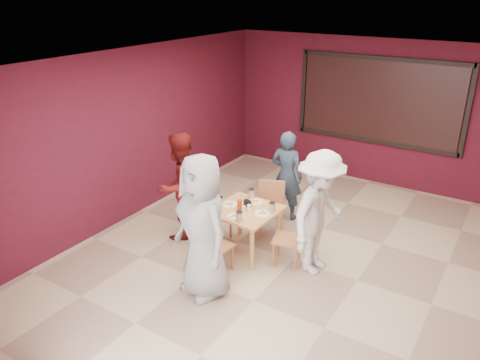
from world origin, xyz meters
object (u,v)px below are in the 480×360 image
Objects in this scene: diner_front at (203,227)px; chair_right at (292,236)px; diner_right at (319,213)px; dining_table at (246,214)px; chair_back at (270,205)px; chair_left at (210,206)px; diner_left at (180,186)px; chair_front at (213,245)px; diner_back at (287,175)px.

chair_right is at bearing 81.52° from diner_front.
dining_table is at bearing 100.91° from diner_right.
dining_table is 0.53× the size of diner_right.
chair_left is at bearing -141.37° from chair_back.
diner_left is 2.21m from diner_right.
chair_front is 0.85× the size of chair_left.
chair_back is at bearing 91.49° from diner_back.
diner_back is at bearing 60.75° from chair_left.
chair_back is at bearing 131.79° from diner_left.
diner_left is (-1.11, -0.11, 0.22)m from dining_table.
diner_right is at bearing 103.23° from diner_left.
chair_left is 1.82m from diner_right.
diner_right is at bearing 71.38° from diner_front.
diner_back is (-0.01, 1.32, 0.14)m from dining_table.
diner_right is at bearing 0.89° from chair_left.
diner_back is (-0.05, 0.64, 0.27)m from chair_back.
dining_table is at bearing 114.12° from diner_front.
diner_left is (-1.10, -1.43, 0.08)m from diner_back.
diner_left is at bearing 100.60° from diner_right.
chair_back reaches higher than chair_right.
dining_table is 1.17m from diner_front.
chair_left is 0.55× the size of diner_left.
chair_right is 1.49m from diner_back.
diner_left is at bearing 49.64° from diner_back.
diner_front is (0.07, -1.12, 0.32)m from dining_table.
chair_back is at bearing 111.63° from diner_front.
diner_back is (-0.74, 1.26, 0.32)m from chair_right.
chair_right is at bearing 4.87° from dining_table.
diner_front is at bearing -88.89° from chair_back.
chair_back is at bearing 138.14° from chair_right.
diner_front is 1.08× the size of diner_right.
diner_front is 1.12× the size of diner_left.
chair_left is 1.43m from chair_right.
diner_front reaches higher than diner_back.
chair_front is 2.06m from diner_back.
diner_back is (-0.08, 2.44, -0.18)m from diner_front.
chair_left reaches higher than dining_table.
chair_back is 1.25m from diner_right.
diner_back reaches higher than chair_back.
diner_front is (0.03, -1.80, 0.45)m from chair_back.
chair_back is 0.93× the size of chair_left.
chair_left is at bearing 127.95° from chair_front.
chair_right is 1.89m from diner_left.
chair_left is at bearing 172.34° from dining_table.
diner_front is at bearing 89.12° from diner_back.
chair_front is at bearing 130.69° from diner_right.
diner_back is (0.05, 2.04, 0.32)m from chair_front.
chair_back is 0.46× the size of diner_front.
chair_back is (0.04, 0.68, -0.13)m from dining_table.
diner_left is at bearing -174.19° from dining_table.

